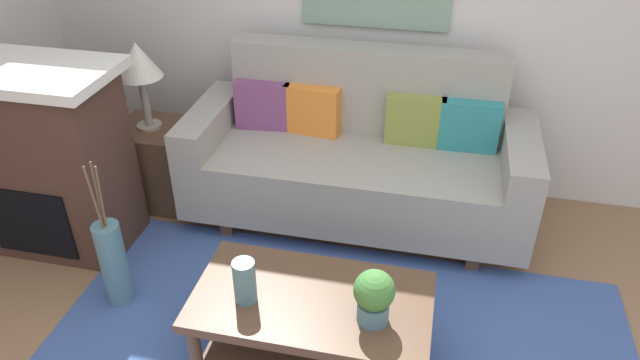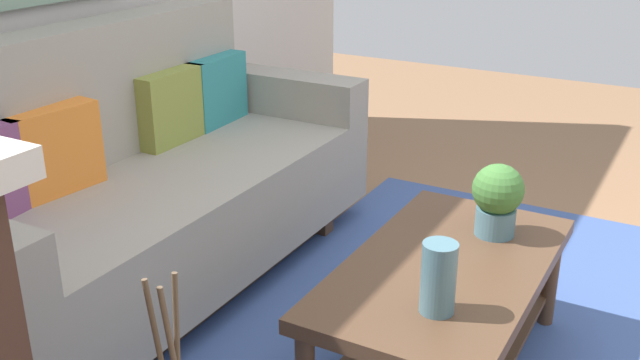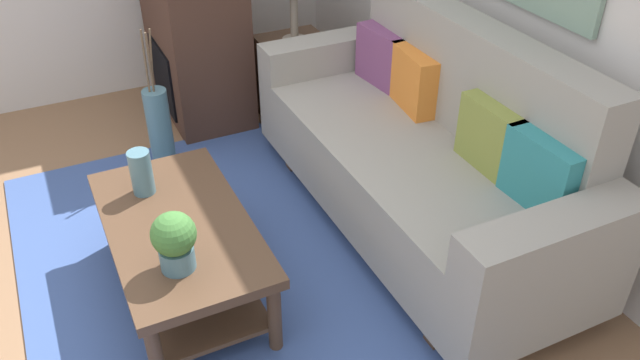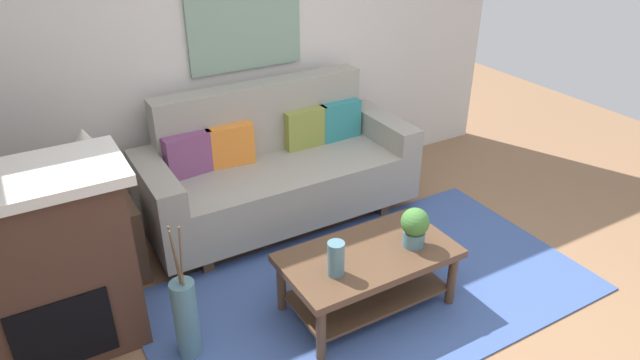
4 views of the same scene
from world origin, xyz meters
The scene contains 16 objects.
ground_plane centered at (0.00, 0.00, 0.00)m, with size 8.82×8.82×0.00m, color #8C6647.
area_rug centered at (0.00, 0.50, 0.01)m, with size 2.96×1.63×0.01m, color #3D5693.
couch centered at (-0.10, 1.70, 0.43)m, with size 2.13×0.84×1.08m.
throw_pillow_plum centered at (-0.76, 1.82, 0.68)m, with size 0.36×0.12×0.32m, color #7A4270.
throw_pillow_orange centered at (-0.43, 1.82, 0.68)m, with size 0.36×0.12×0.32m, color orange.
throw_pillow_olive centered at (0.22, 1.82, 0.68)m, with size 0.36×0.12×0.32m, color olive.
throw_pillow_teal centered at (0.55, 1.82, 0.68)m, with size 0.36×0.12×0.32m, color teal.
coffee_table centered at (-0.11, 0.42, 0.31)m, with size 1.10×0.60×0.43m.
tabletop_vase centered at (-0.40, 0.34, 0.54)m, with size 0.10×0.10×0.22m, color slate.
potted_plant_tabletop centered at (0.18, 0.34, 0.57)m, with size 0.18×0.18×0.26m.
side_table centered at (-1.47, 1.59, 0.28)m, with size 0.44×0.44×0.56m, color #513826.
fireplace centered at (-1.86, 1.03, 0.59)m, with size 1.02×0.58×1.16m.
floor_vase centered at (-1.24, 0.60, 0.26)m, with size 0.14×0.14×0.52m, color slate.
floor_vase_branch_a centered at (-1.22, 0.60, 0.70)m, with size 0.01×0.01×0.36m, color brown.
floor_vase_branch_b centered at (-1.25, 0.62, 0.70)m, with size 0.01×0.01×0.36m, color brown.
floor_vase_branch_c centered at (-1.25, 0.58, 0.70)m, with size 0.01×0.01×0.36m, color brown.
Camera 3 is at (2.16, 0.02, 2.18)m, focal length 35.99 mm.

